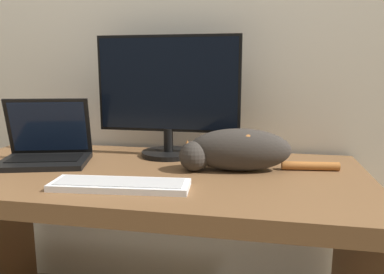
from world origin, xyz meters
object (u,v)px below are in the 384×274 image
object	(u,v)px
laptop	(46,150)
external_keyboard	(120,185)
monitor	(168,94)
cat	(235,150)

from	to	relation	value
laptop	external_keyboard	xyz separation A→B (m)	(0.41, -0.25, -0.04)
monitor	laptop	xyz separation A→B (m)	(-0.45, -0.21, -0.21)
cat	laptop	bearing A→B (deg)	175.03
laptop	external_keyboard	world-z (taller)	laptop
external_keyboard	cat	size ratio (longest dim) A/B	0.77
laptop	cat	distance (m)	0.75
laptop	cat	xyz separation A→B (m)	(0.75, 0.02, 0.03)
external_keyboard	cat	bearing A→B (deg)	33.84
monitor	cat	distance (m)	0.40
monitor	external_keyboard	world-z (taller)	monitor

